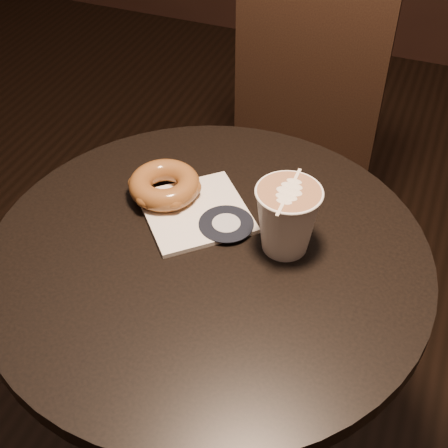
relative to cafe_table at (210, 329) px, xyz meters
The scene contains 5 objects.
cafe_table is the anchor object (origin of this frame).
chair 0.61m from the cafe_table, 92.05° to the left, with size 0.38×0.38×0.91m.
pastry_bag 0.22m from the cafe_table, 125.75° to the left, with size 0.16×0.16×0.01m, color white.
doughnut 0.27m from the cafe_table, 141.92° to the left, with size 0.12×0.12×0.04m, color brown.
latte_cup 0.28m from the cafe_table, 25.61° to the left, with size 0.10×0.10×0.11m, color white, non-canonical shape.
Camera 1 is at (0.28, -0.63, 1.44)m, focal length 50.00 mm.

